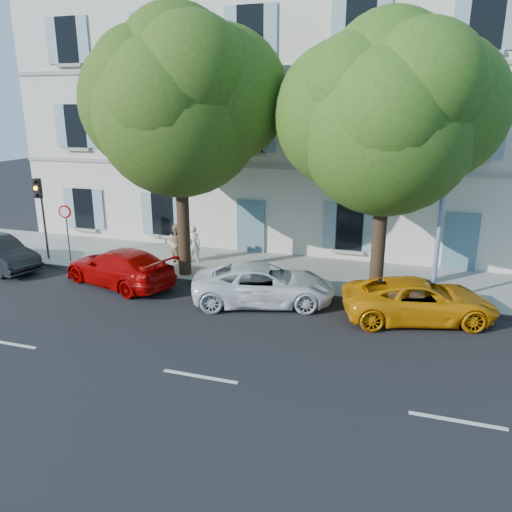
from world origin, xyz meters
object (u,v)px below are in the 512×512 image
(tree_left, at_px, (179,112))
(car_red_coupe, at_px, (119,267))
(car_yellow_supercar, at_px, (419,300))
(pedestrian_b, at_px, (177,243))
(tree_right, at_px, (387,126))
(street_lamp, at_px, (445,175))
(car_white_coupe, at_px, (264,284))
(traffic_light, at_px, (40,201))
(road_sign, at_px, (66,221))
(pedestrian_a, at_px, (194,244))

(tree_left, bearing_deg, car_red_coupe, -142.24)
(car_yellow_supercar, height_order, pedestrian_b, pedestrian_b)
(tree_right, xyz_separation_m, street_lamp, (1.89, -0.32, -1.45))
(car_white_coupe, height_order, car_yellow_supercar, car_white_coupe)
(car_white_coupe, distance_m, tree_left, 6.94)
(car_white_coupe, height_order, tree_left, tree_left)
(traffic_light, bearing_deg, road_sign, 3.34)
(car_white_coupe, relative_size, pedestrian_a, 3.07)
(tree_left, bearing_deg, car_white_coupe, -23.82)
(car_white_coupe, bearing_deg, car_yellow_supercar, -104.86)
(car_yellow_supercar, height_order, pedestrian_a, pedestrian_a)
(pedestrian_b, bearing_deg, road_sign, 49.87)
(road_sign, xyz_separation_m, pedestrian_b, (4.45, 1.25, -0.92))
(car_yellow_supercar, bearing_deg, tree_right, 28.17)
(car_white_coupe, relative_size, tree_right, 0.54)
(street_lamp, relative_size, pedestrian_b, 4.53)
(tree_right, distance_m, pedestrian_a, 9.24)
(car_white_coupe, relative_size, traffic_light, 1.38)
(car_yellow_supercar, distance_m, street_lamp, 3.96)
(pedestrian_a, distance_m, pedestrian_b, 0.69)
(car_red_coupe, relative_size, car_yellow_supercar, 1.01)
(street_lamp, bearing_deg, tree_left, 178.00)
(road_sign, height_order, pedestrian_b, road_sign)
(car_red_coupe, xyz_separation_m, tree_right, (9.31, 1.53, 5.18))
(pedestrian_a, bearing_deg, car_red_coupe, 46.57)
(car_red_coupe, distance_m, traffic_light, 5.20)
(tree_right, height_order, traffic_light, tree_right)
(traffic_light, distance_m, pedestrian_a, 6.67)
(tree_left, height_order, traffic_light, tree_left)
(car_red_coupe, height_order, tree_left, tree_left)
(tree_right, bearing_deg, car_white_coupe, -155.53)
(car_white_coupe, relative_size, road_sign, 1.98)
(pedestrian_a, bearing_deg, traffic_light, -0.73)
(car_red_coupe, relative_size, pedestrian_b, 2.86)
(car_red_coupe, distance_m, car_white_coupe, 5.71)
(tree_left, bearing_deg, street_lamp, -2.00)
(tree_left, height_order, pedestrian_b, tree_left)
(car_yellow_supercar, relative_size, pedestrian_b, 2.83)
(car_white_coupe, relative_size, pedestrian_b, 2.89)
(tree_left, xyz_separation_m, tree_right, (7.33, -0.01, -0.41))
(pedestrian_b, bearing_deg, car_white_coupe, -177.61)
(pedestrian_b, bearing_deg, tree_right, -154.48)
(car_yellow_supercar, relative_size, traffic_light, 1.35)
(car_yellow_supercar, height_order, tree_right, tree_right)
(car_red_coupe, relative_size, road_sign, 1.96)
(traffic_light, distance_m, road_sign, 1.39)
(tree_left, bearing_deg, pedestrian_b, 127.13)
(car_white_coupe, xyz_separation_m, car_yellow_supercar, (5.06, 0.15, -0.01))
(street_lamp, relative_size, pedestrian_a, 4.81)
(road_sign, bearing_deg, traffic_light, -176.66)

